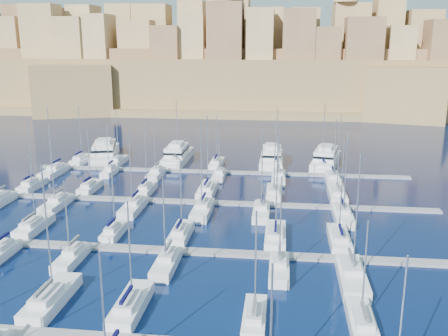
# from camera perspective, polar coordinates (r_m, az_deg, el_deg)

# --- Properties ---
(ground) EXTENTS (600.00, 600.00, 0.00)m
(ground) POSITION_cam_1_polar(r_m,az_deg,el_deg) (82.68, -3.51, -6.22)
(ground) COLOR #020932
(ground) RESTS_ON ground
(pontoon_mid_near) EXTENTS (84.00, 2.00, 0.40)m
(pontoon_mid_near) POSITION_cam_1_polar(r_m,az_deg,el_deg) (71.71, -5.23, -9.41)
(pontoon_mid_near) COLOR slate
(pontoon_mid_near) RESTS_ON ground
(pontoon_mid_far) EXTENTS (84.00, 2.00, 0.40)m
(pontoon_mid_far) POSITION_cam_1_polar(r_m,az_deg,el_deg) (91.91, -2.41, -3.93)
(pontoon_mid_far) COLOR slate
(pontoon_mid_far) RESTS_ON ground
(pontoon_far) EXTENTS (84.00, 2.00, 0.40)m
(pontoon_far) POSITION_cam_1_polar(r_m,az_deg,el_deg) (112.79, -0.64, -0.45)
(pontoon_far) COLOR slate
(pontoon_far) RESTS_ON ground
(sailboat_2) EXTENTS (3.11, 10.38, 16.53)m
(sailboat_2) POSITION_cam_1_polar(r_m,az_deg,el_deg) (61.38, -19.18, -13.91)
(sailboat_2) COLOR silver
(sailboat_2) RESTS_ON ground
(sailboat_3) EXTENTS (2.90, 9.65, 12.95)m
(sailboat_3) POSITION_cam_1_polar(r_m,az_deg,el_deg) (57.83, -10.60, -15.19)
(sailboat_3) COLOR silver
(sailboat_3) RESTS_ON ground
(sailboat_4) EXTENTS (2.37, 7.90, 12.75)m
(sailboat_4) POSITION_cam_1_polar(r_m,az_deg,el_deg) (54.88, 3.50, -16.71)
(sailboat_4) COLOR silver
(sailboat_4) RESTS_ON ground
(sailboat_5) EXTENTS (2.59, 8.62, 12.03)m
(sailboat_5) POSITION_cam_1_polar(r_m,az_deg,el_deg) (55.82, 15.46, -16.68)
(sailboat_5) COLOR silver
(sailboat_5) RESTS_ON ground
(sailboat_13) EXTENTS (2.77, 9.24, 12.53)m
(sailboat_13) POSITION_cam_1_polar(r_m,az_deg,el_deg) (84.40, -20.89, -6.22)
(sailboat_13) COLOR silver
(sailboat_13) RESTS_ON ground
(sailboat_14) EXTENTS (2.28, 7.59, 11.80)m
(sailboat_14) POSITION_cam_1_polar(r_m,az_deg,el_deg) (78.54, -12.46, -7.13)
(sailboat_14) COLOR silver
(sailboat_14) RESTS_ON ground
(sailboat_15) EXTENTS (2.64, 8.81, 12.30)m
(sailboat_15) POSITION_cam_1_polar(r_m,az_deg,el_deg) (76.41, -4.93, -7.44)
(sailboat_15) COLOR silver
(sailboat_15) RESTS_ON ground
(sailboat_16) EXTENTS (3.03, 10.09, 15.94)m
(sailboat_16) POSITION_cam_1_polar(r_m,az_deg,el_deg) (75.53, 5.90, -7.69)
(sailboat_16) COLOR silver
(sailboat_16) RESTS_ON ground
(sailboat_17) EXTENTS (2.91, 9.68, 15.52)m
(sailboat_17) POSITION_cam_1_polar(r_m,az_deg,el_deg) (75.85, 13.02, -7.91)
(sailboat_17) COLOR silver
(sailboat_17) RESTS_ON ground
(sailboat_19) EXTENTS (2.42, 8.08, 12.18)m
(sailboat_19) POSITION_cam_1_polar(r_m,az_deg,el_deg) (75.85, -24.28, -8.90)
(sailboat_19) COLOR silver
(sailboat_19) RESTS_ON ground
(sailboat_20) EXTENTS (2.44, 8.12, 11.85)m
(sailboat_20) POSITION_cam_1_polar(r_m,az_deg,el_deg) (71.21, -17.02, -9.74)
(sailboat_20) COLOR silver
(sailboat_20) RESTS_ON ground
(sailboat_21) EXTENTS (2.61, 8.68, 12.83)m
(sailboat_21) POSITION_cam_1_polar(r_m,az_deg,el_deg) (66.95, -6.60, -10.74)
(sailboat_21) COLOR silver
(sailboat_21) RESTS_ON ground
(sailboat_22) EXTENTS (2.52, 8.41, 13.43)m
(sailboat_22) POSITION_cam_1_polar(r_m,az_deg,el_deg) (65.45, 6.32, -11.34)
(sailboat_22) COLOR silver
(sailboat_22) RESTS_ON ground
(sailboat_23) EXTENTS (3.20, 10.68, 16.69)m
(sailboat_23) POSITION_cam_1_polar(r_m,az_deg,el_deg) (65.06, 14.38, -11.86)
(sailboat_23) COLOR silver
(sailboat_23) RESTS_ON ground
(sailboat_24) EXTENTS (2.57, 8.55, 14.36)m
(sailboat_24) POSITION_cam_1_polar(r_m,az_deg,el_deg) (107.82, -21.09, -1.84)
(sailboat_24) COLOR silver
(sailboat_24) RESTS_ON ground
(sailboat_25) EXTENTS (2.51, 8.38, 12.32)m
(sailboat_25) POSITION_cam_1_polar(r_m,az_deg,el_deg) (102.67, -15.06, -2.15)
(sailboat_25) COLOR silver
(sailboat_25) RESTS_ON ground
(sailboat_26) EXTENTS (2.49, 8.31, 14.07)m
(sailboat_26) POSITION_cam_1_polar(r_m,az_deg,el_deg) (98.99, -8.87, -2.42)
(sailboat_26) COLOR silver
(sailboat_26) RESTS_ON ground
(sailboat_27) EXTENTS (3.14, 10.47, 15.59)m
(sailboat_27) POSITION_cam_1_polar(r_m,az_deg,el_deg) (97.50, -1.91, -2.50)
(sailboat_27) COLOR silver
(sailboat_27) RESTS_ON ground
(sailboat_28) EXTENTS (2.84, 9.45, 15.13)m
(sailboat_28) POSITION_cam_1_polar(r_m,az_deg,el_deg) (96.00, 5.73, -2.84)
(sailboat_28) COLOR silver
(sailboat_28) RESTS_ON ground
(sailboat_29) EXTENTS (3.12, 10.41, 16.29)m
(sailboat_29) POSITION_cam_1_polar(r_m,az_deg,el_deg) (97.01, 12.79, -2.94)
(sailboat_29) COLOR silver
(sailboat_29) RESTS_ON ground
(sailboat_31) EXTENTS (2.76, 9.21, 14.91)m
(sailboat_31) POSITION_cam_1_polar(r_m,az_deg,el_deg) (94.26, -18.60, -3.87)
(sailboat_31) COLOR silver
(sailboat_31) RESTS_ON ground
(sailboat_32) EXTENTS (2.86, 9.53, 14.89)m
(sailboat_32) POSITION_cam_1_polar(r_m,az_deg,el_deg) (89.06, -10.33, -4.39)
(sailboat_32) COLOR silver
(sailboat_32) RESTS_ON ground
(sailboat_33) EXTENTS (2.95, 9.85, 16.38)m
(sailboat_33) POSITION_cam_1_polar(r_m,az_deg,el_deg) (86.18, -2.49, -4.80)
(sailboat_33) COLOR silver
(sailboat_33) RESTS_ON ground
(sailboat_34) EXTENTS (2.73, 9.11, 15.54)m
(sailboat_34) POSITION_cam_1_polar(r_m,az_deg,el_deg) (85.55, 4.30, -4.98)
(sailboat_34) COLOR silver
(sailboat_34) RESTS_ON ground
(sailboat_35) EXTENTS (2.97, 9.89, 15.42)m
(sailboat_35) POSITION_cam_1_polar(r_m,az_deg,el_deg) (85.76, 13.41, -5.29)
(sailboat_35) COLOR silver
(sailboat_35) RESTS_ON ground
(sailboat_36) EXTENTS (2.72, 9.05, 14.05)m
(sailboat_36) POSITION_cam_1_polar(r_m,az_deg,el_deg) (126.74, -16.01, 0.89)
(sailboat_36) COLOR silver
(sailboat_36) RESTS_ON ground
(sailboat_37) EXTENTS (2.64, 8.79, 13.57)m
(sailboat_37) POSITION_cam_1_polar(r_m,az_deg,el_deg) (123.35, -12.05, 0.78)
(sailboat_37) COLOR silver
(sailboat_37) RESTS_ON ground
(sailboat_38) EXTENTS (3.13, 10.44, 15.88)m
(sailboat_38) POSITION_cam_1_polar(r_m,az_deg,el_deg) (120.28, -5.39, 0.70)
(sailboat_38) COLOR silver
(sailboat_38) RESTS_ON ground
(sailboat_39) EXTENTS (2.79, 9.28, 12.40)m
(sailboat_39) POSITION_cam_1_polar(r_m,az_deg,el_deg) (118.12, -0.87, 0.49)
(sailboat_39) COLOR silver
(sailboat_39) RESTS_ON ground
(sailboat_40) EXTENTS (3.19, 10.64, 14.30)m
(sailboat_40) POSITION_cam_1_polar(r_m,az_deg,el_deg) (117.76, 5.96, 0.39)
(sailboat_40) COLOR silver
(sailboat_40) RESTS_ON ground
(sailboat_41) EXTENTS (2.85, 9.51, 15.71)m
(sailboat_41) POSITION_cam_1_polar(r_m,az_deg,el_deg) (117.60, 11.17, 0.17)
(sailboat_41) COLOR silver
(sailboat_41) RESTS_ON ground
(sailboat_42) EXTENTS (3.10, 10.33, 15.82)m
(sailboat_42) POSITION_cam_1_polar(r_m,az_deg,el_deg) (117.25, -18.85, -0.38)
(sailboat_42) COLOR silver
(sailboat_42) RESTS_ON ground
(sailboat_43) EXTENTS (2.14, 7.15, 11.73)m
(sailboat_43) POSITION_cam_1_polar(r_m,az_deg,el_deg) (113.97, -12.93, -0.40)
(sailboat_43) COLOR silver
(sailboat_43) RESTS_ON ground
(sailboat_44) EXTENTS (2.59, 8.62, 13.66)m
(sailboat_44) POSITION_cam_1_polar(r_m,az_deg,el_deg) (110.16, -7.77, -0.66)
(sailboat_44) COLOR silver
(sailboat_44) RESTS_ON ground
(sailboat_45) EXTENTS (2.36, 7.87, 10.64)m
(sailboat_45) POSITION_cam_1_polar(r_m,az_deg,el_deg) (107.93, -0.55, -0.86)
(sailboat_45) COLOR silver
(sailboat_45) RESTS_ON ground
(sailboat_46) EXTENTS (2.80, 9.35, 13.27)m
(sailboat_46) POSITION_cam_1_polar(r_m,az_deg,el_deg) (106.39, 6.25, -1.15)
(sailboat_46) COLOR silver
(sailboat_46) RESTS_ON ground
(sailboat_47) EXTENTS (3.00, 10.01, 13.94)m
(sailboat_47) POSITION_cam_1_polar(r_m,az_deg,el_deg) (106.63, 12.36, -1.36)
(sailboat_47) COLOR silver
(sailboat_47) RESTS_ON ground
(motor_yacht_a) EXTENTS (10.86, 20.69, 5.25)m
(motor_yacht_a) POSITION_cam_1_polar(r_m,az_deg,el_deg) (130.16, -13.47, 1.85)
(motor_yacht_a) COLOR silver
(motor_yacht_a) RESTS_ON ground
(motor_yacht_b) EXTENTS (5.13, 16.95, 5.25)m
(motor_yacht_b) POSITION_cam_1_polar(r_m,az_deg,el_deg) (123.57, -5.37, 1.53)
(motor_yacht_b) COLOR silver
(motor_yacht_b) RESTS_ON ground
(motor_yacht_c) EXTENTS (5.20, 17.29, 5.25)m
(motor_yacht_c) POSITION_cam_1_polar(r_m,az_deg,el_deg) (121.07, 5.44, 1.26)
(motor_yacht_c) COLOR silver
(motor_yacht_c) RESTS_ON ground
(motor_yacht_d) EXTENTS (8.76, 18.71, 5.25)m
(motor_yacht_d) POSITION_cam_1_polar(r_m,az_deg,el_deg) (121.84, 11.55, 1.11)
(motor_yacht_d) COLOR silver
(motor_yacht_d) RESTS_ON ground
(fortified_city) EXTENTS (460.00, 108.95, 59.52)m
(fortified_city) POSITION_cam_1_polar(r_m,az_deg,el_deg) (232.27, 3.30, 10.80)
(fortified_city) COLOR brown
(fortified_city) RESTS_ON ground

